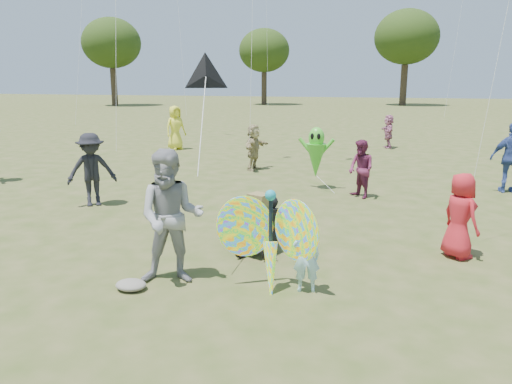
% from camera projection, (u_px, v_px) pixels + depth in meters
% --- Properties ---
extents(ground, '(160.00, 160.00, 0.00)m').
position_uv_depth(ground, '(241.00, 285.00, 7.50)').
color(ground, '#51592B').
rests_on(ground, ground).
extents(child_girl, '(0.45, 0.35, 1.08)m').
position_uv_depth(child_girl, '(306.00, 256.00, 7.18)').
color(child_girl, '#A8DDEE').
rests_on(child_girl, ground).
extents(adult_man, '(1.18, 1.04, 2.04)m').
position_uv_depth(adult_man, '(171.00, 217.00, 7.42)').
color(adult_man, gray).
rests_on(adult_man, ground).
extents(grey_bag, '(0.46, 0.38, 0.15)m').
position_uv_depth(grey_bag, '(131.00, 285.00, 7.33)').
color(grey_bag, gray).
rests_on(grey_bag, ground).
extents(crowd_a, '(0.82, 0.86, 1.49)m').
position_uv_depth(crowd_a, '(460.00, 216.00, 8.53)').
color(crowd_a, red).
rests_on(crowd_a, ground).
extents(crowd_b, '(1.31, 1.22, 1.78)m').
position_uv_depth(crowd_b, '(92.00, 170.00, 12.03)').
color(crowd_b, black).
rests_on(crowd_b, ground).
extents(crowd_c, '(1.17, 0.60, 1.90)m').
position_uv_depth(crowd_c, '(512.00, 158.00, 13.43)').
color(crowd_c, '#33498E').
rests_on(crowd_c, ground).
extents(crowd_d, '(0.71, 1.50, 1.55)m').
position_uv_depth(crowd_d, '(254.00, 147.00, 16.87)').
color(crowd_d, tan).
rests_on(crowd_d, ground).
extents(crowd_e, '(0.92, 0.93, 1.51)m').
position_uv_depth(crowd_e, '(361.00, 169.00, 12.87)').
color(crowd_e, '#682244').
rests_on(crowd_e, ground).
extents(crowd_g, '(1.02, 1.11, 1.90)m').
position_uv_depth(crowd_g, '(175.00, 128.00, 21.74)').
color(crowd_g, yellow).
rests_on(crowd_g, ground).
extents(crowd_j, '(0.71, 1.43, 1.48)m').
position_uv_depth(crowd_j, '(388.00, 131.00, 22.30)').
color(crowd_j, '#AB6181').
rests_on(crowd_j, ground).
extents(jogging_stroller, '(0.75, 1.14, 1.09)m').
position_uv_depth(jogging_stroller, '(261.00, 219.00, 8.82)').
color(jogging_stroller, black).
rests_on(jogging_stroller, ground).
extents(butterfly_kite, '(1.74, 0.75, 1.70)m').
position_uv_depth(butterfly_kite, '(270.00, 241.00, 7.19)').
color(butterfly_kite, '#FF4A28').
rests_on(butterfly_kite, ground).
extents(delta_kite_rig, '(0.89, 1.76, 1.85)m').
position_uv_depth(delta_kite_rig, '(206.00, 76.00, 8.40)').
color(delta_kite_rig, black).
rests_on(delta_kite_rig, ground).
extents(alien_kite, '(1.12, 0.69, 1.74)m').
position_uv_depth(alien_kite, '(316.00, 155.00, 13.88)').
color(alien_kite, green).
rests_on(alien_kite, ground).
extents(tree_line, '(91.78, 33.60, 10.79)m').
position_uv_depth(tree_line, '(425.00, 37.00, 47.07)').
color(tree_line, '#3A2D21').
rests_on(tree_line, ground).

